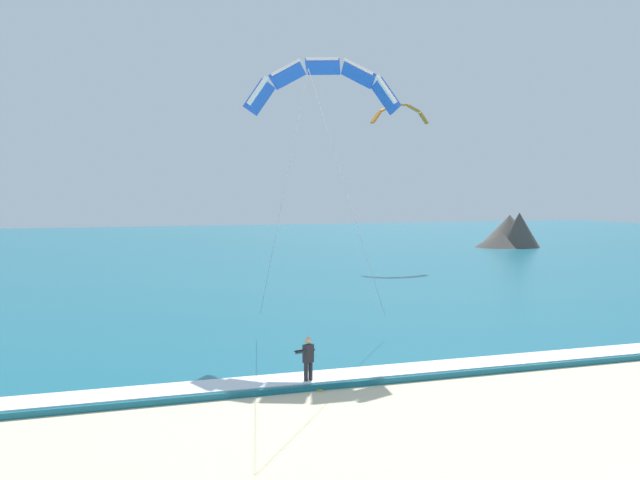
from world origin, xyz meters
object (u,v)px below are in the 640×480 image
(kitesurfer, at_px, (308,359))
(surfboard, at_px, (308,387))
(kite_primary, at_px, (323,82))
(kite_distant, at_px, (400,111))

(kitesurfer, bearing_deg, surfboard, -68.27)
(kitesurfer, xyz_separation_m, kite_primary, (3.29, 7.39, 10.22))
(surfboard, bearing_deg, kite_primary, 66.09)
(kitesurfer, height_order, kite_primary, kite_primary)
(kitesurfer, height_order, kite_distant, kite_distant)
(kite_primary, bearing_deg, kite_distant, 58.47)
(kite_primary, distance_m, kite_distant, 35.15)
(kite_distant, bearing_deg, surfboard, -120.10)
(kitesurfer, bearing_deg, kite_distant, 59.88)
(surfboard, relative_size, kite_primary, 0.13)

